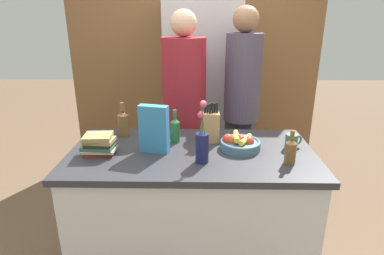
{
  "coord_description": "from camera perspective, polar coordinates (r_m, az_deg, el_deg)",
  "views": [
    {
      "loc": [
        0.04,
        -1.86,
        1.74
      ],
      "look_at": [
        0.0,
        0.1,
        1.04
      ],
      "focal_mm": 30.0,
      "sensor_mm": 36.0,
      "label": 1
    }
  ],
  "objects": [
    {
      "name": "book_stack",
      "position": [
        2.05,
        -16.18,
        -2.89
      ],
      "size": [
        0.2,
        0.16,
        0.13
      ],
      "color": "maroon",
      "rests_on": "kitchen_island"
    },
    {
      "name": "coffee_mug",
      "position": [
        2.16,
        17.32,
        -2.32
      ],
      "size": [
        0.11,
        0.08,
        0.09
      ],
      "color": "#42664C",
      "rests_on": "kitchen_island"
    },
    {
      "name": "cereal_box",
      "position": [
        1.98,
        -6.78,
        -0.27
      ],
      "size": [
        0.19,
        0.1,
        0.3
      ],
      "color": "teal",
      "rests_on": "kitchen_island"
    },
    {
      "name": "bottle_vinegar",
      "position": [
        2.31,
        -12.09,
        0.85
      ],
      "size": [
        0.08,
        0.08,
        0.24
      ],
      "color": "brown",
      "rests_on": "kitchen_island"
    },
    {
      "name": "kitchen_island",
      "position": [
        2.26,
        -0.05,
        -14.82
      ],
      "size": [
        1.54,
        0.8,
        0.92
      ],
      "color": "silver",
      "rests_on": "ground_plane"
    },
    {
      "name": "person_at_sink",
      "position": [
        2.67,
        -1.4,
        3.53
      ],
      "size": [
        0.36,
        0.36,
        1.77
      ],
      "rotation": [
        0.0,
        0.0,
        0.46
      ],
      "color": "#383842",
      "rests_on": "ground_plane"
    },
    {
      "name": "bottle_wine",
      "position": [
        1.93,
        17.13,
        -3.94
      ],
      "size": [
        0.06,
        0.06,
        0.2
      ],
      "color": "brown",
      "rests_on": "kitchen_island"
    },
    {
      "name": "flower_vase",
      "position": [
        1.84,
        1.82,
        -2.59
      ],
      "size": [
        0.08,
        0.08,
        0.37
      ],
      "color": "#191E4C",
      "rests_on": "kitchen_island"
    },
    {
      "name": "person_in_blue",
      "position": [
        2.78,
        8.8,
        4.69
      ],
      "size": [
        0.3,
        0.3,
        1.8
      ],
      "rotation": [
        0.0,
        0.0,
        -0.4
      ],
      "color": "#383842",
      "rests_on": "ground_plane"
    },
    {
      "name": "knife_block",
      "position": [
        2.15,
        3.34,
        0.18
      ],
      "size": [
        0.11,
        0.1,
        0.27
      ],
      "color": "tan",
      "rests_on": "kitchen_island"
    },
    {
      "name": "fruit_bowl",
      "position": [
        2.07,
        8.46,
        -2.73
      ],
      "size": [
        0.26,
        0.26,
        0.1
      ],
      "color": "slate",
      "rests_on": "kitchen_island"
    },
    {
      "name": "back_wall_wood",
      "position": [
        3.66,
        0.48,
        12.71
      ],
      "size": [
        2.74,
        0.12,
        2.6
      ],
      "color": "brown",
      "rests_on": "ground_plane"
    },
    {
      "name": "bottle_oil",
      "position": [
        2.15,
        -3.02,
        -0.33
      ],
      "size": [
        0.06,
        0.06,
        0.22
      ],
      "color": "#286633",
      "rests_on": "kitchen_island"
    },
    {
      "name": "refrigerator",
      "position": [
        3.36,
        1.71,
        5.92
      ],
      "size": [
        0.73,
        0.62,
        1.89
      ],
      "color": "#B7B7BC",
      "rests_on": "ground_plane"
    }
  ]
}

